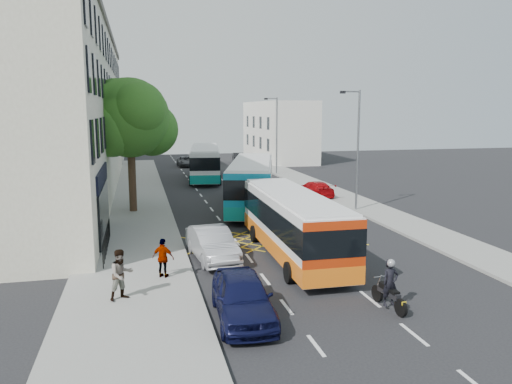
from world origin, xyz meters
TOP-DOWN VIEW (x-y plane):
  - ground at (0.00, 0.00)m, footprint 120.00×120.00m
  - pavement_left at (-8.50, 15.00)m, footprint 5.00×70.00m
  - pavement_right at (7.50, 15.00)m, footprint 3.00×70.00m
  - terrace_main at (-14.00, 24.49)m, footprint 8.30×45.00m
  - terrace_far at (-14.00, 55.00)m, footprint 8.00×20.00m
  - building_right at (11.00, 48.00)m, footprint 6.00×18.00m
  - street_tree at (-8.51, 14.97)m, footprint 6.30×5.70m
  - lamp_near at (6.20, 12.00)m, footprint 1.45×0.15m
  - lamp_far at (6.20, 32.00)m, footprint 1.45×0.15m
  - railings at (-9.70, 5.30)m, footprint 0.08×5.60m
  - bus_near at (-1.11, 2.90)m, footprint 2.79×10.75m
  - bus_mid at (-0.39, 14.72)m, footprint 5.90×12.35m
  - bus_far at (-1.60, 30.08)m, footprint 4.26×11.90m
  - motorbike at (0.22, -3.98)m, footprint 0.66×2.03m
  - parked_car_blue at (-4.90, -3.62)m, footprint 2.05×4.60m
  - parked_car_silver at (-4.90, 3.22)m, footprint 2.09×4.68m
  - red_hatchback at (5.50, 18.01)m, footprint 2.20×4.58m
  - distant_car_grey at (-2.32, 42.57)m, footprint 2.05×4.34m
  - distant_car_silver at (2.80, 36.23)m, footprint 1.73×3.75m
  - distant_car_dark at (4.84, 45.49)m, footprint 1.86×4.14m
  - pedestrian_near at (-8.82, -1.29)m, footprint 1.11×1.03m
  - pedestrian_far at (-7.25, 0.81)m, footprint 1.01×0.79m

SIDE VIEW (x-z plane):
  - ground at x=0.00m, z-range 0.00..0.00m
  - pavement_left at x=-8.50m, z-range 0.00..0.15m
  - pavement_right at x=7.50m, z-range 0.00..0.15m
  - distant_car_grey at x=-2.32m, z-range 0.00..1.20m
  - distant_car_silver at x=2.80m, z-range 0.00..1.24m
  - red_hatchback at x=5.50m, z-range 0.00..1.29m
  - distant_car_dark at x=4.84m, z-range 0.00..1.32m
  - railings at x=-9.70m, z-range 0.15..1.29m
  - parked_car_silver at x=-4.90m, z-range 0.00..1.49m
  - parked_car_blue at x=-4.90m, z-range 0.00..1.54m
  - motorbike at x=0.22m, z-range -0.05..1.75m
  - pedestrian_far at x=-7.25m, z-range 0.15..1.75m
  - pedestrian_near at x=-8.82m, z-range 0.15..1.99m
  - bus_near at x=-1.11m, z-range 0.08..3.09m
  - bus_far at x=-1.60m, z-range 0.09..3.36m
  - bus_mid at x=-0.39m, z-range 0.09..3.48m
  - building_right at x=11.00m, z-range 0.00..8.00m
  - lamp_near at x=6.20m, z-range 0.62..8.62m
  - lamp_far at x=6.20m, z-range 0.62..8.62m
  - terrace_far at x=-14.00m, z-range 0.00..10.00m
  - street_tree at x=-8.51m, z-range 1.89..10.69m
  - terrace_main at x=-14.00m, z-range 0.01..13.51m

